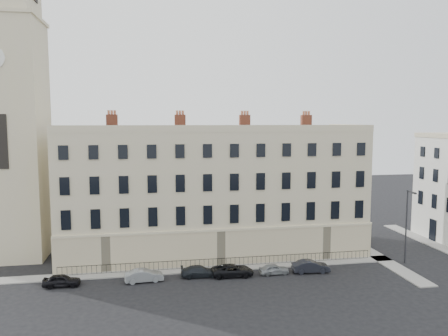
{
  "coord_description": "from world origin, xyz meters",
  "views": [
    {
      "loc": [
        -13.89,
        -41.09,
        16.25
      ],
      "look_at": [
        -4.96,
        10.0,
        10.64
      ],
      "focal_mm": 35.0,
      "sensor_mm": 36.0,
      "label": 1
    }
  ],
  "objects_px": {
    "streetlamp": "(407,223)",
    "car_f": "(311,266)",
    "car_e": "(274,269)",
    "car_a": "(62,280)",
    "car_b": "(144,276)",
    "car_d": "(233,270)",
    "car_c": "(200,271)"
  },
  "relations": [
    {
      "from": "car_b",
      "to": "car_d",
      "type": "bearing_deg",
      "value": -94.75
    },
    {
      "from": "car_b",
      "to": "car_c",
      "type": "distance_m",
      "value": 5.76
    },
    {
      "from": "car_a",
      "to": "streetlamp",
      "type": "bearing_deg",
      "value": -87.72
    },
    {
      "from": "car_c",
      "to": "streetlamp",
      "type": "xyz_separation_m",
      "value": [
        23.73,
        0.27,
        4.14
      ]
    },
    {
      "from": "car_a",
      "to": "car_e",
      "type": "distance_m",
      "value": 21.6
    },
    {
      "from": "car_a",
      "to": "car_f",
      "type": "height_order",
      "value": "car_f"
    },
    {
      "from": "car_c",
      "to": "car_d",
      "type": "relative_size",
      "value": 0.9
    },
    {
      "from": "car_e",
      "to": "streetlamp",
      "type": "distance_m",
      "value": 16.42
    },
    {
      "from": "car_b",
      "to": "car_e",
      "type": "xyz_separation_m",
      "value": [
        13.62,
        -0.18,
        -0.09
      ]
    },
    {
      "from": "car_a",
      "to": "car_d",
      "type": "relative_size",
      "value": 0.81
    },
    {
      "from": "car_b",
      "to": "car_c",
      "type": "xyz_separation_m",
      "value": [
        5.75,
        0.43,
        -0.06
      ]
    },
    {
      "from": "streetlamp",
      "to": "car_f",
      "type": "bearing_deg",
      "value": 179.41
    },
    {
      "from": "streetlamp",
      "to": "car_c",
      "type": "bearing_deg",
      "value": 175.14
    },
    {
      "from": "car_e",
      "to": "car_f",
      "type": "relative_size",
      "value": 0.8
    },
    {
      "from": "car_c",
      "to": "car_f",
      "type": "distance_m",
      "value": 11.95
    },
    {
      "from": "car_b",
      "to": "car_f",
      "type": "bearing_deg",
      "value": -95.95
    },
    {
      "from": "car_c",
      "to": "car_d",
      "type": "bearing_deg",
      "value": -95.41
    },
    {
      "from": "car_c",
      "to": "car_e",
      "type": "relative_size",
      "value": 1.24
    },
    {
      "from": "car_a",
      "to": "car_f",
      "type": "xyz_separation_m",
      "value": [
        25.65,
        -0.39,
        0.05
      ]
    },
    {
      "from": "car_b",
      "to": "streetlamp",
      "type": "xyz_separation_m",
      "value": [
        29.48,
        0.7,
        4.08
      ]
    },
    {
      "from": "car_f",
      "to": "car_e",
      "type": "bearing_deg",
      "value": 91.84
    },
    {
      "from": "car_d",
      "to": "streetlamp",
      "type": "distance_m",
      "value": 20.72
    },
    {
      "from": "car_d",
      "to": "car_e",
      "type": "distance_m",
      "value": 4.45
    },
    {
      "from": "car_c",
      "to": "car_b",
      "type": "bearing_deg",
      "value": 95.49
    },
    {
      "from": "car_b",
      "to": "car_d",
      "type": "relative_size",
      "value": 0.87
    },
    {
      "from": "car_d",
      "to": "car_f",
      "type": "bearing_deg",
      "value": -91.03
    },
    {
      "from": "car_b",
      "to": "streetlamp",
      "type": "height_order",
      "value": "streetlamp"
    },
    {
      "from": "car_a",
      "to": "car_f",
      "type": "bearing_deg",
      "value": -89.56
    },
    {
      "from": "car_a",
      "to": "streetlamp",
      "type": "height_order",
      "value": "streetlamp"
    },
    {
      "from": "car_c",
      "to": "car_d",
      "type": "distance_m",
      "value": 3.45
    },
    {
      "from": "car_a",
      "to": "car_c",
      "type": "relative_size",
      "value": 0.9
    },
    {
      "from": "car_c",
      "to": "streetlamp",
      "type": "height_order",
      "value": "streetlamp"
    }
  ]
}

